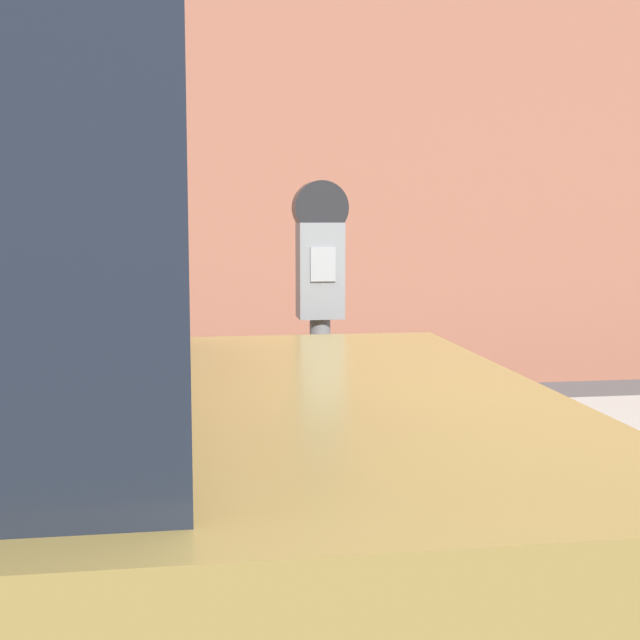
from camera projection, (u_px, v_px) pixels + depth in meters
sidewalk at (224, 482)px, 4.57m from camera, size 24.00×2.80×0.15m
building_facade at (203, 94)px, 7.12m from camera, size 24.00×0.30×4.79m
parking_meter at (320, 308)px, 3.32m from camera, size 0.20×0.14×1.41m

